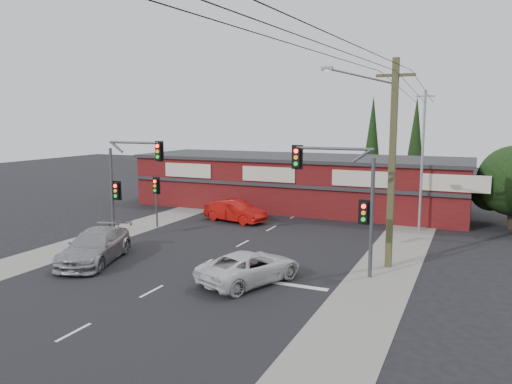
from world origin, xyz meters
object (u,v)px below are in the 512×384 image
at_px(silver_suv, 95,246).
at_px(red_sedan, 235,211).
at_px(utility_pole, 389,157).
at_px(shop_building, 299,182).
at_px(white_suv, 250,267).

relative_size(silver_suv, red_sedan, 1.21).
xyz_separation_m(silver_suv, utility_pole, (13.57, 5.15, 4.59)).
distance_m(red_sedan, shop_building, 7.72).
height_order(silver_suv, red_sedan, silver_suv).
relative_size(white_suv, utility_pole, 0.50).
relative_size(white_suv, shop_building, 0.18).
relative_size(silver_suv, shop_building, 0.20).
relative_size(red_sedan, utility_pole, 0.46).
bearing_deg(red_sedan, silver_suv, -176.99).
bearing_deg(utility_pole, red_sedan, 149.82).
bearing_deg(shop_building, red_sedan, -106.92).
xyz_separation_m(silver_suv, red_sedan, (2.00, 11.88, -0.05)).
xyz_separation_m(silver_suv, shop_building, (4.22, 19.15, 1.33)).
height_order(silver_suv, utility_pole, utility_pole).
relative_size(white_suv, red_sedan, 1.09).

